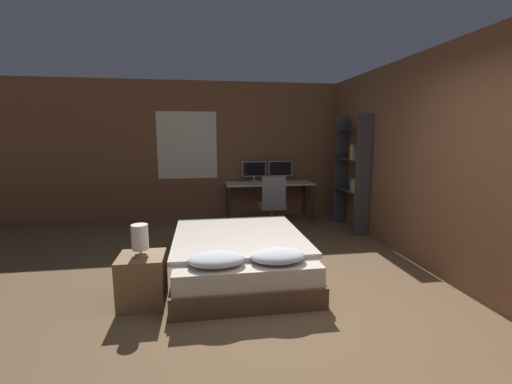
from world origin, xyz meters
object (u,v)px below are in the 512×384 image
object	(u,v)px
desk	(269,187)
monitor_right	(280,169)
keyboard	(271,183)
bookshelf	(354,168)
computer_mouse	(286,183)
monitor_left	(254,170)
nightstand	(142,280)
bed	(240,256)
office_chair	(272,209)
bedside_lamp	(140,238)

from	to	relation	value
desk	monitor_right	world-z (taller)	monitor_right
keyboard	bookshelf	xyz separation A→B (m)	(1.29, -0.78, 0.36)
computer_mouse	monitor_left	bearing A→B (deg)	144.02
nightstand	keyboard	xyz separation A→B (m)	(1.91, 3.00, 0.50)
nightstand	monitor_right	bearing A→B (deg)	57.39
bed	nightstand	distance (m)	1.18
monitor_left	office_chair	bearing A→B (deg)	-80.16
bed	nightstand	bearing A→B (deg)	-151.53
bed	office_chair	world-z (taller)	office_chair
desk	office_chair	bearing A→B (deg)	-97.26
desk	office_chair	xyz separation A→B (m)	(-0.10, -0.77, -0.27)
nightstand	monitor_right	world-z (taller)	monitor_right
bedside_lamp	monitor_left	world-z (taller)	monitor_left
bedside_lamp	keyboard	xyz separation A→B (m)	(1.91, 3.00, 0.07)
monitor_left	keyboard	xyz separation A→B (m)	(0.27, -0.40, -0.22)
keyboard	bedside_lamp	bearing A→B (deg)	-122.49
desk	bookshelf	distance (m)	1.68
office_chair	nightstand	bearing A→B (deg)	-126.74
office_chair	monitor_right	bearing A→B (deg)	69.44
bed	monitor_right	xyz separation A→B (m)	(1.14, 2.84, 0.74)
bedside_lamp	keyboard	distance (m)	3.55
nightstand	keyboard	size ratio (longest dim) A/B	1.26
computer_mouse	bookshelf	world-z (taller)	bookshelf
monitor_left	computer_mouse	world-z (taller)	monitor_left
office_chair	bedside_lamp	bearing A→B (deg)	-126.74
desk	bed	bearing A→B (deg)	-108.36
monitor_right	computer_mouse	size ratio (longest dim) A/B	6.90
bookshelf	computer_mouse	bearing A→B (deg)	142.22
keyboard	office_chair	distance (m)	0.69
bed	desk	world-z (taller)	desk
bed	bedside_lamp	size ratio (longest dim) A/B	6.41
bed	office_chair	distance (m)	2.03
bed	office_chair	size ratio (longest dim) A/B	2.05
bed	nightstand	xyz separation A→B (m)	(-1.03, -0.56, 0.01)
office_chair	bookshelf	size ratio (longest dim) A/B	0.49
nightstand	desk	size ratio (longest dim) A/B	0.29
desk	monitor_right	distance (m)	0.46
keyboard	monitor_right	bearing A→B (deg)	56.50
bed	bookshelf	bearing A→B (deg)	37.39
nightstand	keyboard	world-z (taller)	keyboard
bed	monitor_left	bearing A→B (deg)	77.93
computer_mouse	office_chair	distance (m)	0.79
monitor_left	office_chair	size ratio (longest dim) A/B	0.49
nightstand	desk	xyz separation A→B (m)	(1.91, 3.20, 0.41)
desk	monitor_right	bearing A→B (deg)	37.30
bedside_lamp	desk	distance (m)	3.72
monitor_left	keyboard	world-z (taller)	monitor_left
nightstand	bedside_lamp	bearing A→B (deg)	0.00
bed	keyboard	bearing A→B (deg)	70.25
nightstand	bedside_lamp	world-z (taller)	bedside_lamp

